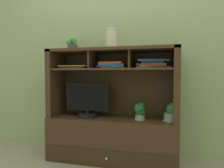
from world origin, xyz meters
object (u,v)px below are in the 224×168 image
potted_orchid (140,111)px  magazine_stack_left (113,65)px  magazine_stack_right (75,67)px  tv_monitor (87,102)px  potted_succulent (72,43)px  potted_fern (172,113)px  magazine_stack_centre (153,64)px  media_console (112,124)px  ceramic_vase (112,39)px

potted_orchid → magazine_stack_left: (-0.28, -0.02, 0.47)m
magazine_stack_right → tv_monitor: bearing=-9.9°
potted_succulent → potted_fern: bearing=-0.5°
potted_orchid → potted_fern: potted_fern is taller
potted_fern → magazine_stack_centre: 0.53m
tv_monitor → media_console: bearing=9.3°
magazine_stack_right → potted_succulent: size_ratio=2.14×
magazine_stack_centre → magazine_stack_right: magazine_stack_centre is taller
media_console → magazine_stack_left: size_ratio=4.87×
potted_succulent → ceramic_vase: size_ratio=0.74×
potted_orchid → potted_fern: (0.32, 0.01, -0.02)m
media_console → tv_monitor: (-0.27, -0.04, 0.24)m
potted_succulent → magazine_stack_centre: bearing=1.8°
magazine_stack_right → potted_succulent: potted_succulent is taller
potted_succulent → magazine_stack_left: bearing=-5.4°
potted_orchid → potted_succulent: (-0.76, 0.02, 0.72)m
media_console → magazine_stack_centre: size_ratio=3.94×
potted_orchid → potted_succulent: potted_succulent is taller
media_console → potted_orchid: bearing=-7.9°
potted_fern → ceramic_vase: size_ratio=0.92×
media_console → potted_orchid: (0.30, -0.04, 0.17)m
media_console → potted_succulent: 1.00m
potted_orchid → magazine_stack_centre: (0.12, 0.05, 0.48)m
tv_monitor → potted_fern: (0.89, 0.02, -0.08)m
magazine_stack_left → ceramic_vase: bearing=120.0°
tv_monitor → magazine_stack_right: 0.42m
magazine_stack_centre → magazine_stack_right: size_ratio=1.06×
potted_orchid → magazine_stack_centre: magazine_stack_centre is taller
media_console → magazine_stack_right: (-0.42, -0.02, 0.63)m
magazine_stack_right → ceramic_vase: ceramic_vase is taller
media_console → magazine_stack_left: 0.65m
potted_orchid → potted_succulent: size_ratio=1.16×
media_console → potted_fern: (0.62, -0.03, 0.16)m
potted_succulent → ceramic_vase: bearing=-0.7°
magazine_stack_left → magazine_stack_right: magazine_stack_left is taller
media_console → tv_monitor: 0.36m
tv_monitor → ceramic_vase: size_ratio=2.31×
magazine_stack_right → potted_succulent: bearing=-176.6°
magazine_stack_centre → potted_succulent: (-0.88, -0.03, 0.24)m
tv_monitor → magazine_stack_left: bearing=-3.8°
potted_fern → ceramic_vase: (-0.62, 0.00, 0.77)m
potted_orchid → magazine_stack_centre: 0.50m
potted_fern → potted_succulent: potted_succulent is taller
magazine_stack_left → media_console: bearing=109.6°
magazine_stack_right → potted_succulent: (-0.03, -0.00, 0.27)m
magazine_stack_left → potted_succulent: size_ratio=1.84×
media_console → magazine_stack_right: size_ratio=4.19×
magazine_stack_left → potted_succulent: 0.54m
media_console → potted_fern: size_ratio=7.21×
potted_orchid → magazine_stack_left: 0.55m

